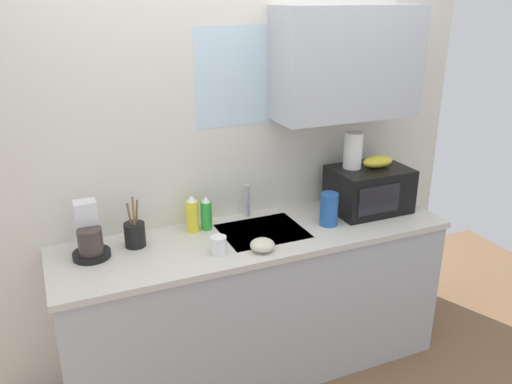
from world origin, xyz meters
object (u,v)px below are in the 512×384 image
object	(u,v)px
coffee_maker	(89,236)
cereal_canister	(329,209)
mug_white	(219,245)
dish_soap_bottle_green	(206,214)
dish_soap_bottle_yellow	(192,215)
small_bowl	(262,245)
utensil_crock	(135,234)
microwave	(369,189)
paper_towel_roll	(353,150)
banana_bunch	(378,162)

from	to	relation	value
coffee_maker	cereal_canister	bearing A→B (deg)	-6.89
coffee_maker	mug_white	xyz separation A→B (m)	(0.60, -0.25, -0.06)
dish_soap_bottle_green	cereal_canister	size ratio (longest dim) A/B	1.04
coffee_maker	dish_soap_bottle_yellow	xyz separation A→B (m)	(0.56, 0.07, -0.00)
cereal_canister	small_bowl	distance (m)	0.51
utensil_crock	microwave	bearing A→B (deg)	-2.87
microwave	cereal_canister	bearing A→B (deg)	-163.83
paper_towel_roll	coffee_maker	size ratio (longest dim) A/B	0.79
paper_towel_roll	mug_white	world-z (taller)	paper_towel_roll
banana_bunch	utensil_crock	size ratio (longest dim) A/B	0.69
banana_bunch	small_bowl	bearing A→B (deg)	-164.08
paper_towel_roll	dish_soap_bottle_yellow	world-z (taller)	paper_towel_roll
paper_towel_roll	dish_soap_bottle_green	world-z (taller)	paper_towel_roll
coffee_maker	dish_soap_bottle_yellow	bearing A→B (deg)	6.95
small_bowl	paper_towel_roll	bearing A→B (deg)	22.44
dish_soap_bottle_green	mug_white	world-z (taller)	dish_soap_bottle_green
microwave	mug_white	size ratio (longest dim) A/B	4.84
microwave	small_bowl	bearing A→B (deg)	-163.26
microwave	mug_white	world-z (taller)	microwave
microwave	banana_bunch	distance (m)	0.18
dish_soap_bottle_yellow	utensil_crock	size ratio (longest dim) A/B	0.74
cereal_canister	banana_bunch	bearing A→B (deg)	14.38
paper_towel_roll	coffee_maker	world-z (taller)	paper_towel_roll
cereal_canister	utensil_crock	xyz separation A→B (m)	(-1.08, 0.17, -0.03)
banana_bunch	dish_soap_bottle_yellow	world-z (taller)	banana_bunch
dish_soap_bottle_yellow	dish_soap_bottle_green	bearing A→B (deg)	-2.56
small_bowl	dish_soap_bottle_yellow	bearing A→B (deg)	124.65
dish_soap_bottle_yellow	small_bowl	xyz separation A→B (m)	(0.26, -0.38, -0.07)
dish_soap_bottle_yellow	cereal_canister	size ratio (longest dim) A/B	1.12
coffee_maker	dish_soap_bottle_green	size ratio (longest dim) A/B	1.41
microwave	banana_bunch	size ratio (longest dim) A/B	2.30
coffee_maker	dish_soap_bottle_green	bearing A→B (deg)	5.77
dish_soap_bottle_green	small_bowl	xyz separation A→B (m)	(0.18, -0.37, -0.06)
mug_white	utensil_crock	size ratio (longest dim) A/B	0.33
mug_white	utensil_crock	bearing A→B (deg)	145.27
banana_bunch	dish_soap_bottle_green	world-z (taller)	banana_bunch
coffee_maker	mug_white	distance (m)	0.66
dish_soap_bottle_yellow	small_bowl	bearing A→B (deg)	-55.35
dish_soap_bottle_yellow	cereal_canister	world-z (taller)	dish_soap_bottle_yellow
dish_soap_bottle_green	small_bowl	world-z (taller)	dish_soap_bottle_green
microwave	dish_soap_bottle_green	distance (m)	1.01
mug_white	utensil_crock	xyz separation A→B (m)	(-0.37, 0.26, 0.02)
coffee_maker	dish_soap_bottle_yellow	distance (m)	0.57
coffee_maker	cereal_canister	xyz separation A→B (m)	(1.31, -0.16, -0.01)
dish_soap_bottle_yellow	microwave	bearing A→B (deg)	-6.75
microwave	small_bowl	xyz separation A→B (m)	(-0.83, -0.25, -0.10)
microwave	dish_soap_bottle_yellow	size ratio (longest dim) A/B	2.14
cereal_canister	mug_white	distance (m)	0.71
microwave	small_bowl	size ratio (longest dim) A/B	3.54
paper_towel_roll	banana_bunch	bearing A→B (deg)	-18.43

